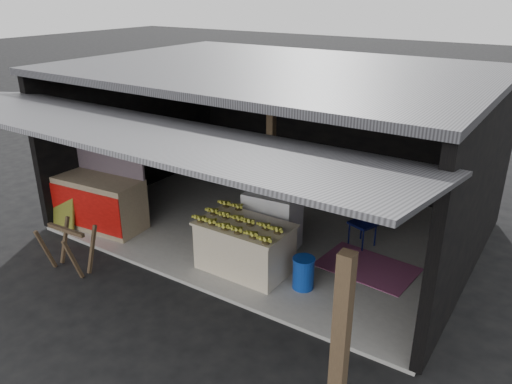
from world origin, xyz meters
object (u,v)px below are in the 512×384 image
Objects in this scene: sawhorse at (68,244)px; water_barrel at (303,274)px; plastic_chair at (367,218)px; banana_table at (245,247)px; neighbor_stall at (100,200)px; white_crate at (272,220)px.

sawhorse is 1.66× the size of water_barrel.
sawhorse is at bearing -117.66° from plastic_chair.
neighbor_stall is (-3.16, -0.19, 0.12)m from banana_table.
white_crate is at bearing 13.68° from neighbor_stall.
neighbor_stall reaches higher than sawhorse.
water_barrel is at bearing 2.55° from banana_table.
neighbor_stall reaches higher than white_crate.
water_barrel is (1.04, 0.04, -0.17)m from banana_table.
banana_table is 1.88× the size of sawhorse.
white_crate is 1.18× the size of plastic_chair.
banana_table is 0.89m from white_crate.
white_crate reaches higher than banana_table.
white_crate is 3.30m from neighbor_stall.
banana_table reaches higher than water_barrel.
banana_table is 0.83× the size of neighbor_stall.
sawhorse is 4.97m from plastic_chair.
white_crate is at bearing 92.81° from banana_table.
plastic_chair reaches higher than sawhorse.
plastic_chair is (0.24, 1.83, 0.26)m from water_barrel.
white_crate reaches higher than sawhorse.
white_crate is at bearing 42.82° from sawhorse.
plastic_chair reaches higher than banana_table.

